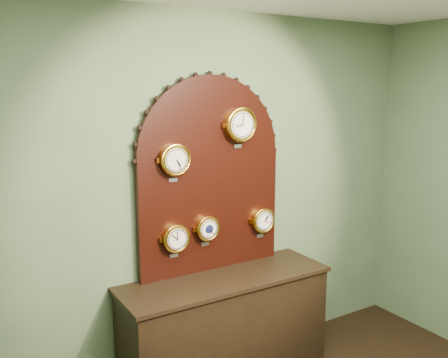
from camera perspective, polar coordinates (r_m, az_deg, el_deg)
wall_back at (r=3.81m, az=-1.96°, el=-2.04°), size 4.00×0.00×4.00m
shop_counter at (r=3.95m, az=0.16°, el=-17.11°), size 1.60×0.50×0.80m
display_board at (r=3.73m, az=-1.60°, el=1.20°), size 1.26×0.06×1.53m
roman_clock at (r=3.50m, az=-5.76°, el=2.27°), size 0.23×0.08×0.29m
arabic_clock at (r=3.75m, az=1.91°, el=6.35°), size 0.27×0.08×0.32m
hygrometer at (r=3.63m, az=-5.65°, el=-6.86°), size 0.21×0.08×0.26m
barometer at (r=3.74m, az=-1.98°, el=-5.73°), size 0.19×0.08×0.25m
tide_clock at (r=4.01m, az=4.51°, el=-4.79°), size 0.21×0.08×0.26m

